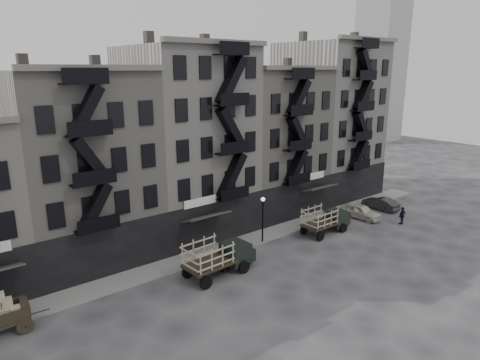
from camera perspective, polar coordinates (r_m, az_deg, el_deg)
ground at (r=35.13m, az=2.15°, el=-10.89°), size 140.00×140.00×0.00m
sidewalk at (r=37.75m, az=-1.62°, el=-8.87°), size 55.00×2.50×0.15m
building_midwest at (r=36.22m, az=-20.46°, el=1.54°), size 10.00×11.35×16.20m
building_center at (r=40.17m, az=-6.97°, el=5.05°), size 10.00×11.35×18.20m
building_mideast at (r=46.30m, az=3.66°, el=5.16°), size 10.00×11.35×16.20m
building_east at (r=53.29m, az=11.74°, el=7.77°), size 10.00×11.35×19.20m
lamp_post at (r=37.71m, az=3.06°, el=-4.49°), size 0.36×0.36×4.28m
stake_truck_west at (r=32.51m, az=-2.90°, el=-9.87°), size 5.92×2.68×2.91m
stake_truck_east at (r=41.16m, az=11.35°, el=-4.97°), size 5.31×2.24×2.65m
car_east at (r=46.27m, az=15.82°, el=-4.05°), size 2.09×4.41×1.46m
car_far at (r=49.80m, az=18.24°, el=-2.97°), size 1.45×4.12×1.36m
pedestrian_mid at (r=33.30m, az=-2.24°, el=-10.67°), size 0.95×0.78×1.82m
policeman at (r=45.78m, az=20.81°, el=-4.45°), size 1.06×0.47×1.79m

